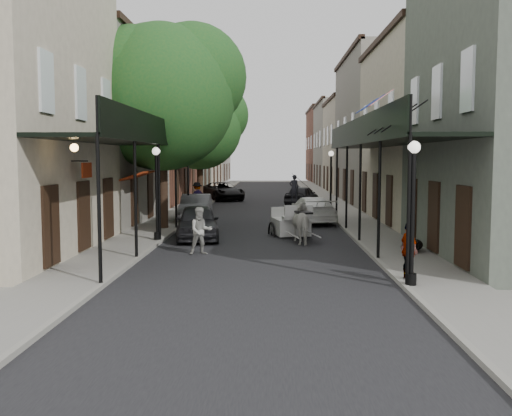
# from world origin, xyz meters

# --- Properties ---
(ground) EXTENTS (140.00, 140.00, 0.00)m
(ground) POSITION_xyz_m (0.00, 0.00, 0.00)
(ground) COLOR gray
(ground) RESTS_ON ground
(road) EXTENTS (8.00, 90.00, 0.01)m
(road) POSITION_xyz_m (0.00, 20.00, 0.01)
(road) COLOR black
(road) RESTS_ON ground
(sidewalk_left) EXTENTS (2.20, 90.00, 0.12)m
(sidewalk_left) POSITION_xyz_m (-5.00, 20.00, 0.06)
(sidewalk_left) COLOR gray
(sidewalk_left) RESTS_ON ground
(sidewalk_right) EXTENTS (2.20, 90.00, 0.12)m
(sidewalk_right) POSITION_xyz_m (5.00, 20.00, 0.06)
(sidewalk_right) COLOR gray
(sidewalk_right) RESTS_ON ground
(building_row_left) EXTENTS (5.00, 80.00, 10.50)m
(building_row_left) POSITION_xyz_m (-8.60, 30.00, 5.25)
(building_row_left) COLOR beige
(building_row_left) RESTS_ON ground
(building_row_right) EXTENTS (5.00, 80.00, 10.50)m
(building_row_right) POSITION_xyz_m (8.60, 30.00, 5.25)
(building_row_right) COLOR gray
(building_row_right) RESTS_ON ground
(gallery_left) EXTENTS (2.20, 18.05, 4.88)m
(gallery_left) POSITION_xyz_m (-4.79, 6.98, 4.05)
(gallery_left) COLOR black
(gallery_left) RESTS_ON sidewalk_left
(gallery_right) EXTENTS (2.20, 18.05, 4.88)m
(gallery_right) POSITION_xyz_m (4.79, 6.98, 4.05)
(gallery_right) COLOR black
(gallery_right) RESTS_ON sidewalk_right
(tree_near) EXTENTS (7.31, 6.80, 9.63)m
(tree_near) POSITION_xyz_m (-4.20, 10.18, 6.49)
(tree_near) COLOR #382619
(tree_near) RESTS_ON sidewalk_left
(tree_far) EXTENTS (6.45, 6.00, 8.61)m
(tree_far) POSITION_xyz_m (-4.25, 24.18, 5.84)
(tree_far) COLOR #382619
(tree_far) RESTS_ON sidewalk_left
(lamppost_right_near) EXTENTS (0.32, 0.32, 3.71)m
(lamppost_right_near) POSITION_xyz_m (4.10, -2.00, 2.05)
(lamppost_right_near) COLOR black
(lamppost_right_near) RESTS_ON sidewalk_right
(lamppost_left) EXTENTS (0.32, 0.32, 3.71)m
(lamppost_left) POSITION_xyz_m (-4.10, 6.00, 2.05)
(lamppost_left) COLOR black
(lamppost_left) RESTS_ON sidewalk_left
(lamppost_right_far) EXTENTS (0.32, 0.32, 3.71)m
(lamppost_right_far) POSITION_xyz_m (4.10, 18.00, 2.05)
(lamppost_right_far) COLOR black
(lamppost_right_far) RESTS_ON sidewalk_right
(horse) EXTENTS (1.27, 2.06, 1.62)m
(horse) POSITION_xyz_m (1.80, 6.00, 0.81)
(horse) COLOR beige
(horse) RESTS_ON ground
(carriage) EXTENTS (1.96, 2.63, 2.71)m
(carriage) POSITION_xyz_m (1.25, 8.47, 1.05)
(carriage) COLOR black
(carriage) RESTS_ON ground
(pedestrian_walking) EXTENTS (0.98, 0.86, 1.68)m
(pedestrian_walking) POSITION_xyz_m (-2.00, 3.21, 0.84)
(pedestrian_walking) COLOR #9F9E96
(pedestrian_walking) RESTS_ON ground
(pedestrian_sidewalk_left) EXTENTS (1.31, 1.16, 1.76)m
(pedestrian_sidewalk_left) POSITION_xyz_m (-4.20, 19.22, 1.00)
(pedestrian_sidewalk_left) COLOR gray
(pedestrian_sidewalk_left) RESTS_ON sidewalk_left
(pedestrian_sidewalk_right) EXTENTS (0.55, 0.98, 1.57)m
(pedestrian_sidewalk_right) POSITION_xyz_m (4.20, -1.33, 0.91)
(pedestrian_sidewalk_right) COLOR gray
(pedestrian_sidewalk_right) RESTS_ON sidewalk_right
(car_left_near) EXTENTS (2.23, 4.44, 1.45)m
(car_left_near) POSITION_xyz_m (-2.60, 7.00, 0.73)
(car_left_near) COLOR black
(car_left_near) RESTS_ON ground
(car_left_mid) EXTENTS (1.72, 4.42, 1.44)m
(car_left_mid) POSITION_xyz_m (-3.60, 14.00, 0.72)
(car_left_mid) COLOR gray
(car_left_mid) RESTS_ON ground
(car_left_far) EXTENTS (4.39, 5.80, 1.46)m
(car_left_far) POSITION_xyz_m (-3.48, 29.34, 0.73)
(car_left_far) COLOR black
(car_left_far) RESTS_ON ground
(car_right_near) EXTENTS (2.64, 5.00, 1.38)m
(car_right_near) POSITION_xyz_m (2.60, 13.23, 0.69)
(car_right_near) COLOR white
(car_right_near) RESTS_ON ground
(car_right_far) EXTENTS (2.93, 4.58, 1.45)m
(car_right_far) POSITION_xyz_m (2.67, 23.85, 0.73)
(car_right_far) COLOR black
(car_right_far) RESTS_ON ground
(trash_bags) EXTENTS (0.84, 0.99, 0.49)m
(trash_bags) POSITION_xyz_m (5.44, 3.29, 0.35)
(trash_bags) COLOR black
(trash_bags) RESTS_ON sidewalk_right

